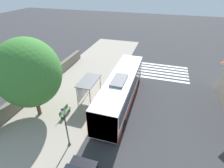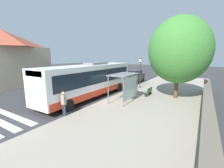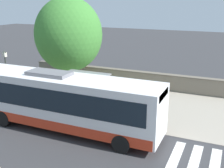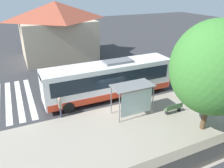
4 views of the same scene
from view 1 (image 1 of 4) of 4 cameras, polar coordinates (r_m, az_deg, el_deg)
ground_plane at (r=20.57m, az=-1.46°, el=-4.74°), size 120.00×120.00×0.00m
sidewalk_plaza at (r=22.17m, az=-12.58°, el=-2.60°), size 9.00×44.00×0.02m
crosswalk_stripes at (r=27.49m, az=14.52°, el=4.12°), size 9.00×5.25×0.01m
stone_wall at (r=23.89m, az=-21.35°, el=0.55°), size 0.60×20.00×1.46m
bus at (r=18.83m, az=2.93°, el=-1.71°), size 2.70×12.10×3.57m
bus_shelter at (r=19.39m, az=-8.03°, el=0.15°), size 1.78×3.33×2.60m
pedestrian at (r=23.75m, az=2.17°, el=3.58°), size 0.34×0.24×1.80m
bench at (r=18.60m, az=-15.15°, el=-8.67°), size 0.40×1.63×0.88m
street_lamp_near at (r=14.36m, az=-14.88°, el=-12.61°), size 0.28×0.28×3.98m
shade_tree at (r=17.44m, az=-25.53°, el=3.23°), size 5.84×5.84×7.99m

